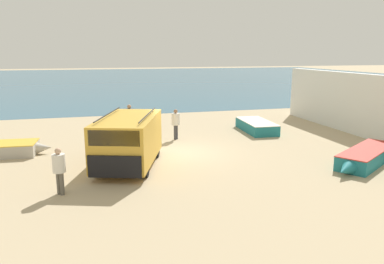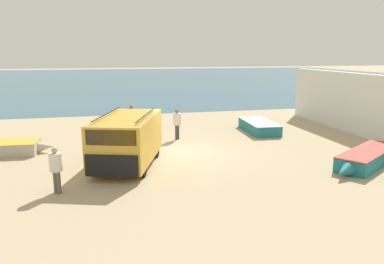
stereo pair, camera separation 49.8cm
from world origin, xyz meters
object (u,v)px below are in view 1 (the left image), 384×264
fisherman_2 (59,167)px  fisherman_0 (130,117)px  fishing_rowboat_2 (256,126)px  fisherman_1 (176,121)px  fishing_rowboat_1 (4,149)px  fishing_rowboat_0 (366,157)px  parked_van (128,139)px

fisherman_2 → fisherman_0: bearing=26.7°
fishing_rowboat_2 → fisherman_1: fisherman_1 is taller
fisherman_1 → fisherman_2: size_ratio=1.03×
fishing_rowboat_1 → fisherman_2: size_ratio=2.38×
fishing_rowboat_0 → fisherman_2: bearing=-31.4°
fishing_rowboat_1 → fisherman_0: (6.22, 3.04, 0.77)m
fisherman_1 → fisherman_2: fisherman_1 is taller
fishing_rowboat_1 → fisherman_1: fisherman_1 is taller
parked_van → fisherman_0: bearing=-167.7°
fishing_rowboat_0 → fisherman_0: (-9.39, 8.60, 0.76)m
fishing_rowboat_2 → fisherman_2: fisherman_2 is taller
fishing_rowboat_2 → fisherman_0: bearing=86.6°
fishing_rowboat_2 → fisherman_1: size_ratio=2.55×
fishing_rowboat_0 → fisherman_2: (-12.64, -0.34, 0.66)m
fisherman_1 → fishing_rowboat_2: bearing=-132.7°
fisherman_0 → fishing_rowboat_2: bearing=130.1°
fishing_rowboat_0 → fisherman_2: size_ratio=2.96×
parked_van → fishing_rowboat_1: bearing=-101.7°
fisherman_0 → fisherman_2: fisherman_0 is taller
fishing_rowboat_1 → fishing_rowboat_2: size_ratio=0.90×
fishing_rowboat_0 → fishing_rowboat_1: fishing_rowboat_0 is taller
fishing_rowboat_1 → fishing_rowboat_2: (13.90, 2.19, 0.02)m
fishing_rowboat_2 → fisherman_2: 13.61m
fishing_rowboat_1 → fisherman_0: fisherman_0 is taller
parked_van → fisherman_0: size_ratio=2.84×
parked_van → fisherman_0: 6.28m
fisherman_2 → parked_van: bearing=2.6°
fisherman_0 → fishing_rowboat_0: bearing=93.9°
parked_van → fishing_rowboat_1: 6.49m
fishing_rowboat_1 → fisherman_0: size_ratio=2.17×
fishing_rowboat_2 → fishing_rowboat_1: bearing=101.9°
fishing_rowboat_0 → fishing_rowboat_1: (-15.61, 5.56, -0.02)m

